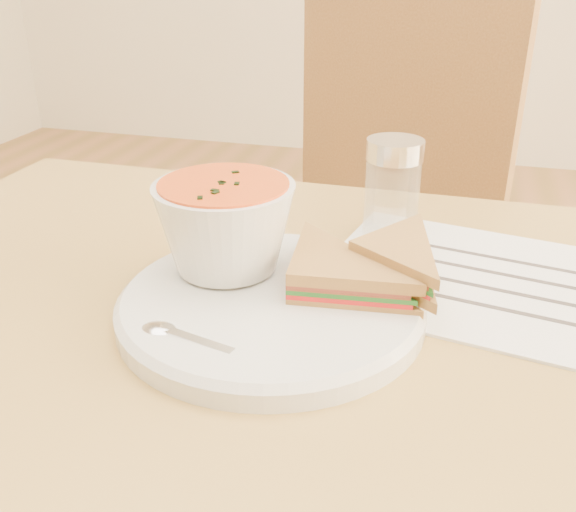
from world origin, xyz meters
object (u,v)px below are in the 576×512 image
(chair_far, at_px, (343,282))
(soup_bowl, at_px, (226,231))
(plate, at_px, (271,307))
(condiment_shaker, at_px, (392,189))

(chair_far, xyz_separation_m, soup_bowl, (-0.02, -0.53, 0.32))
(plate, relative_size, condiment_shaker, 2.43)
(plate, relative_size, soup_bowl, 2.10)
(soup_bowl, bearing_deg, plate, -33.06)
(chair_far, height_order, plate, chair_far)
(plate, distance_m, condiment_shaker, 0.22)
(plate, bearing_deg, condiment_shaker, 68.96)
(soup_bowl, bearing_deg, condiment_shaker, 51.70)
(chair_far, relative_size, soup_bowl, 7.58)
(plate, xyz_separation_m, soup_bowl, (-0.05, 0.03, 0.05))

